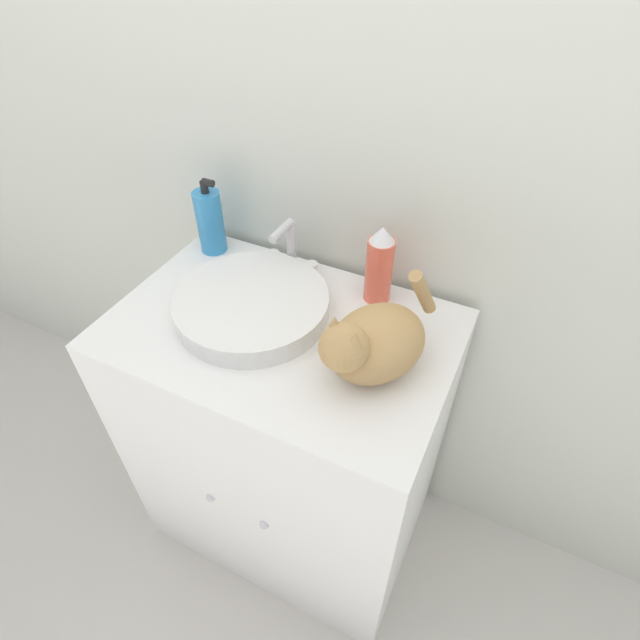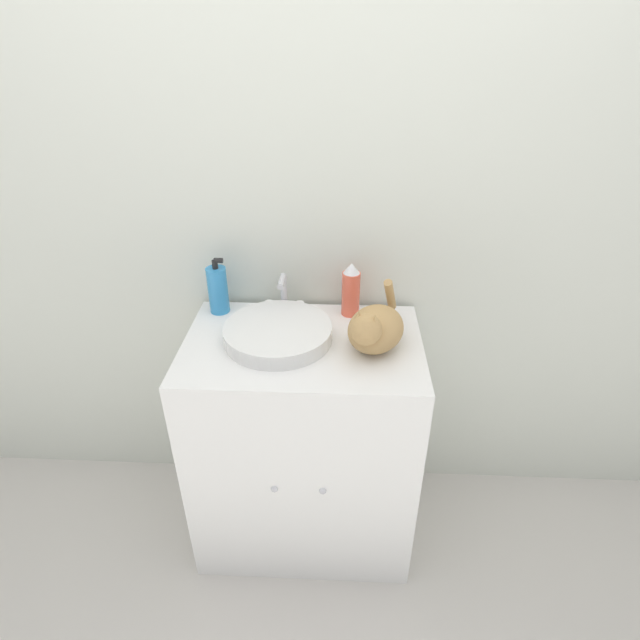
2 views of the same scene
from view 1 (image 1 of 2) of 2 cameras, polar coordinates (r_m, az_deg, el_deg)
The scene contains 8 objects.
ground_plane at distance 1.78m, azimuth -7.45°, elevation -27.80°, with size 8.00×8.00×0.00m, color beige.
wall_back at distance 1.17m, azimuth 2.34°, elevation 21.77°, with size 6.00×0.05×2.50m.
vanity_cabinet at distance 1.47m, azimuth -3.60°, elevation -13.52°, with size 0.78×0.53×0.89m.
sink_basin at distance 1.16m, azimuth -7.79°, elevation 1.72°, with size 0.36×0.36×0.05m.
faucet at distance 1.26m, azimuth -3.48°, elevation 8.02°, with size 0.14×0.10×0.15m.
cat at distance 0.99m, azimuth 6.04°, elevation -2.55°, with size 0.24×0.31×0.20m.
soap_bottle at distance 1.35m, azimuth -12.45°, elevation 10.97°, with size 0.07×0.07×0.21m.
spray_bottle at distance 1.16m, azimuth 6.81°, elevation 6.23°, with size 0.06×0.06×0.20m.
Camera 1 is at (0.44, -0.44, 1.66)m, focal length 28.00 mm.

